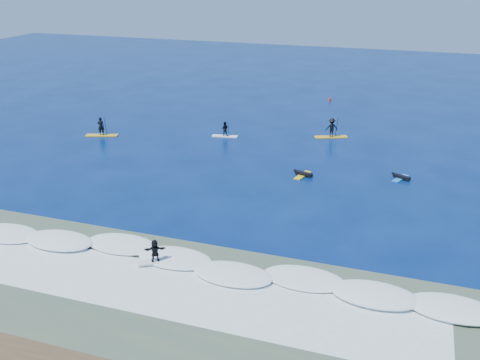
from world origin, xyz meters
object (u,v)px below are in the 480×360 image
(wave_surfer, at_px, (155,252))
(prone_paddler_near, at_px, (303,174))
(sup_paddler_center, at_px, (225,130))
(sup_paddler_right, at_px, (332,129))
(prone_paddler_far, at_px, (401,177))
(sup_paddler_left, at_px, (101,129))
(marker_buoy, at_px, (330,99))

(wave_surfer, bearing_deg, prone_paddler_near, 45.15)
(sup_paddler_center, height_order, sup_paddler_right, sup_paddler_right)
(sup_paddler_right, bearing_deg, prone_paddler_near, -115.18)
(sup_paddler_right, distance_m, prone_paddler_near, 11.48)
(prone_paddler_near, distance_m, prone_paddler_far, 8.18)
(sup_paddler_left, xyz_separation_m, marker_buoy, (20.15, 22.24, -0.44))
(sup_paddler_center, bearing_deg, sup_paddler_left, -172.60)
(sup_paddler_left, distance_m, sup_paddler_center, 12.91)
(sup_paddler_left, bearing_deg, sup_paddler_center, -0.75)
(sup_paddler_right, relative_size, prone_paddler_near, 1.52)
(wave_surfer, bearing_deg, marker_buoy, 58.56)
(sup_paddler_right, relative_size, marker_buoy, 5.19)
(sup_paddler_center, bearing_deg, wave_surfer, -89.15)
(sup_paddler_right, bearing_deg, prone_paddler_far, -74.67)
(wave_surfer, bearing_deg, sup_paddler_right, 51.03)
(sup_paddler_left, relative_size, wave_surfer, 1.59)
(prone_paddler_far, height_order, wave_surfer, wave_surfer)
(sup_paddler_left, height_order, prone_paddler_far, sup_paddler_left)
(prone_paddler_near, relative_size, marker_buoy, 3.42)
(sup_paddler_center, height_order, prone_paddler_near, sup_paddler_center)
(sup_paddler_left, xyz_separation_m, prone_paddler_far, (30.34, -2.45, -0.58))
(sup_paddler_left, height_order, wave_surfer, sup_paddler_left)
(prone_paddler_near, relative_size, prone_paddler_far, 1.07)
(sup_paddler_right, distance_m, prone_paddler_far, 12.13)
(prone_paddler_near, bearing_deg, sup_paddler_right, 12.84)
(sup_paddler_center, relative_size, prone_paddler_far, 1.28)
(sup_paddler_center, relative_size, marker_buoy, 4.12)
(sup_paddler_center, relative_size, prone_paddler_near, 1.21)
(sup_paddler_left, relative_size, prone_paddler_near, 1.51)
(prone_paddler_near, bearing_deg, prone_paddler_far, -61.19)
(prone_paddler_far, relative_size, marker_buoy, 3.21)
(sup_paddler_center, bearing_deg, prone_paddler_near, -48.90)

